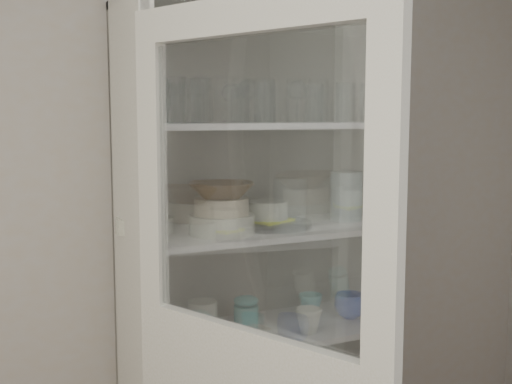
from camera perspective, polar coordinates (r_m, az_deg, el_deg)
name	(u,v)px	position (r m, az deg, el deg)	size (l,w,h in m)	color
wall_back	(187,213)	(2.58, -6.19, -1.88)	(3.60, 0.02, 2.60)	#B3B2B0
pantry_cabinet	(249,305)	(2.58, -0.61, -10.00)	(1.00, 0.45, 2.10)	beige
tumbler_0	(162,104)	(2.13, -8.33, 7.79)	(0.06, 0.06, 0.13)	silver
tumbler_1	(176,100)	(2.13, -7.14, 8.08)	(0.08, 0.08, 0.15)	silver
tumbler_2	(202,101)	(2.18, -4.82, 8.09)	(0.08, 0.08, 0.15)	silver
tumbler_3	(265,101)	(2.28, 0.76, 8.08)	(0.08, 0.08, 0.15)	silver
tumbler_4	(314,104)	(2.38, 5.19, 7.82)	(0.07, 0.07, 0.14)	silver
tumbler_5	(346,103)	(2.42, 7.97, 7.88)	(0.07, 0.07, 0.15)	silver
tumbler_6	(370,103)	(2.50, 10.10, 7.83)	(0.08, 0.08, 0.15)	silver
tumbler_7	(149,102)	(2.28, -9.47, 7.93)	(0.07, 0.07, 0.15)	silver
tumbler_8	(166,102)	(2.31, -8.01, 7.94)	(0.07, 0.07, 0.15)	silver
tumbler_9	(190,101)	(2.29, -5.88, 8.06)	(0.08, 0.08, 0.16)	silver
tumbler_10	(240,104)	(2.40, -1.44, 7.85)	(0.07, 0.07, 0.14)	silver
goblet_0	(160,97)	(2.40, -8.51, 8.37)	(0.08, 0.08, 0.19)	silver
goblet_1	(231,101)	(2.47, -2.26, 8.07)	(0.07, 0.07, 0.16)	silver
goblet_2	(249,99)	(2.48, -0.63, 8.31)	(0.08, 0.08, 0.18)	silver
goblet_3	(297,99)	(2.59, 3.67, 8.23)	(0.08, 0.08, 0.18)	silver
plate_stack_front	(222,224)	(2.33, -3.06, -2.87)	(0.24, 0.24, 0.07)	silver
plate_stack_back	(145,225)	(2.39, -9.86, -2.87)	(0.21, 0.21, 0.06)	silver
cream_bowl	(222,206)	(2.32, -3.07, -1.27)	(0.20, 0.20, 0.06)	beige
terracotta_bowl	(222,190)	(2.31, -3.08, 0.18)	(0.24, 0.24, 0.06)	#462C14
glass_platter	(268,224)	(2.49, 1.04, -2.85)	(0.34, 0.34, 0.02)	silver
yellow_trivet	(268,220)	(2.48, 1.04, -2.51)	(0.15, 0.15, 0.01)	#FEFF2C
white_ramekin	(268,210)	(2.48, 1.04, -1.60)	(0.16, 0.16, 0.07)	silver
grey_bowl_stack	(346,196)	(2.64, 8.03, -0.36)	(0.13, 0.13, 0.20)	#A9BBBB
mug_blue	(350,306)	(2.70, 8.35, -9.96)	(0.13, 0.13, 0.10)	#1D3C99
mug_teal	(311,305)	(2.72, 4.87, -9.95)	(0.10, 0.10, 0.09)	teal
mug_white	(309,321)	(2.50, 4.73, -11.33)	(0.10, 0.10, 0.10)	silver
teal_jar	(246,315)	(2.53, -0.87, -10.88)	(0.10, 0.10, 0.12)	teal
measuring_cups	(254,333)	(2.46, -0.15, -12.40)	(0.09, 0.09, 0.04)	silver
white_canister	(203,318)	(2.48, -4.74, -11.07)	(0.11, 0.11, 0.13)	silver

